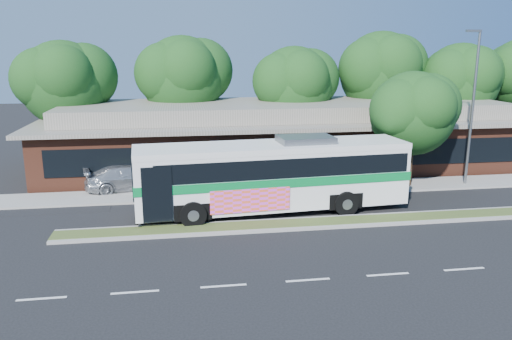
# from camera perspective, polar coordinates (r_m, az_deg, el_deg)

# --- Properties ---
(ground) EXTENTS (120.00, 120.00, 0.00)m
(ground) POSITION_cam_1_polar(r_m,az_deg,el_deg) (23.46, 10.00, -6.49)
(ground) COLOR black
(ground) RESTS_ON ground
(median_strip) EXTENTS (26.00, 1.10, 0.15)m
(median_strip) POSITION_cam_1_polar(r_m,az_deg,el_deg) (23.97, 9.55, -5.84)
(median_strip) COLOR #3C4D20
(median_strip) RESTS_ON ground
(sidewalk) EXTENTS (44.00, 2.60, 0.12)m
(sidewalk) POSITION_cam_1_polar(r_m,az_deg,el_deg) (29.27, 6.04, -2.16)
(sidewalk) COLOR gray
(sidewalk) RESTS_ON ground
(parking_lot) EXTENTS (14.00, 12.00, 0.01)m
(parking_lot) POSITION_cam_1_polar(r_m,az_deg,el_deg) (33.59, -27.03, -1.65)
(parking_lot) COLOR black
(parking_lot) RESTS_ON ground
(plaza_building) EXTENTS (33.20, 11.20, 4.45)m
(plaza_building) POSITION_cam_1_polar(r_m,az_deg,el_deg) (35.08, 3.41, 3.98)
(plaza_building) COLOR brown
(plaza_building) RESTS_ON ground
(lamp_post) EXTENTS (0.93, 0.18, 9.07)m
(lamp_post) POSITION_cam_1_polar(r_m,az_deg,el_deg) (31.83, 23.49, 6.95)
(lamp_post) COLOR slate
(lamp_post) RESTS_ON ground
(tree_bg_a) EXTENTS (6.47, 5.80, 8.63)m
(tree_bg_a) POSITION_cam_1_polar(r_m,az_deg,el_deg) (36.76, -20.44, 9.47)
(tree_bg_a) COLOR black
(tree_bg_a) RESTS_ON ground
(tree_bg_b) EXTENTS (6.69, 6.00, 9.00)m
(tree_bg_b) POSITION_cam_1_polar(r_m,az_deg,el_deg) (37.02, -7.72, 10.64)
(tree_bg_b) COLOR black
(tree_bg_b) RESTS_ON ground
(tree_bg_c) EXTENTS (6.24, 5.60, 8.26)m
(tree_bg_c) POSITION_cam_1_polar(r_m,az_deg,el_deg) (37.07, 4.93, 9.86)
(tree_bg_c) COLOR black
(tree_bg_c) RESTS_ON ground
(tree_bg_d) EXTENTS (6.91, 6.20, 9.37)m
(tree_bg_d) POSITION_cam_1_polar(r_m,az_deg,el_deg) (40.21, 14.60, 10.95)
(tree_bg_d) COLOR black
(tree_bg_d) RESTS_ON ground
(tree_bg_e) EXTENTS (6.47, 5.80, 8.50)m
(tree_bg_e) POSITION_cam_1_polar(r_m,az_deg,el_deg) (42.07, 22.69, 9.52)
(tree_bg_e) COLOR black
(tree_bg_e) RESTS_ON ground
(transit_bus) EXTENTS (13.70, 3.95, 3.80)m
(transit_bus) POSITION_cam_1_polar(r_m,az_deg,el_deg) (24.76, 2.06, -0.10)
(transit_bus) COLOR white
(transit_bus) RESTS_ON ground
(sedan) EXTENTS (5.56, 3.20, 1.52)m
(sedan) POSITION_cam_1_polar(r_m,az_deg,el_deg) (29.87, -14.09, -0.80)
(sedan) COLOR #AEB1B5
(sedan) RESTS_ON ground
(sidewalk_tree) EXTENTS (5.41, 4.85, 6.81)m
(sidewalk_tree) POSITION_cam_1_polar(r_m,az_deg,el_deg) (30.57, 17.96, 6.42)
(sidewalk_tree) COLOR black
(sidewalk_tree) RESTS_ON ground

